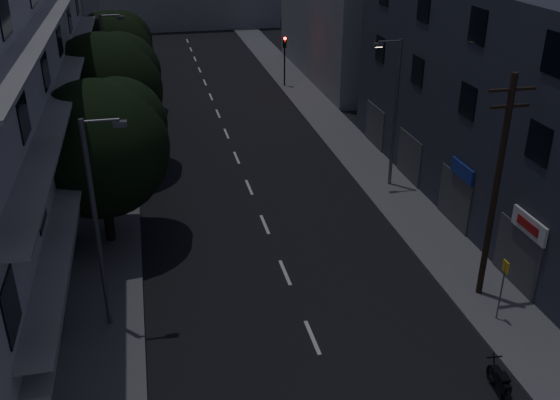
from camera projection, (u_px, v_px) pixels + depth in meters
name	position (u px, v px, depth m)	size (l,w,h in m)	color
ground	(235.00, 155.00, 39.11)	(160.00, 160.00, 0.00)	black
sidewalk_left	(112.00, 164.00, 37.62)	(3.00, 90.00, 0.15)	#565659
sidewalk_right	(349.00, 144.00, 40.53)	(3.00, 90.00, 0.15)	#565659
lane_markings	(222.00, 123.00, 44.60)	(0.15, 60.50, 0.01)	beige
building_right	(519.00, 110.00, 29.37)	(6.19, 28.00, 11.00)	#2B2F3A
building_far_right	(341.00, 2.00, 53.54)	(6.00, 20.00, 13.00)	slate
tree_near	(100.00, 143.00, 27.14)	(6.14, 6.14, 7.57)	black
tree_mid	(105.00, 87.00, 34.49)	(6.45, 6.45, 7.94)	black
tree_far	(112.00, 50.00, 44.44)	(5.95, 5.95, 7.36)	black
traffic_signal_far_right	(285.00, 51.00, 51.72)	(0.28, 0.37, 4.10)	black
traffic_signal_far_left	(123.00, 61.00, 48.39)	(0.28, 0.37, 4.10)	black
street_lamp_left_near	(99.00, 217.00, 21.51)	(1.51, 0.25, 8.00)	#585A60
street_lamp_right	(394.00, 107.00, 32.84)	(1.51, 0.25, 8.00)	#5B5E63
street_lamp_left_far	(109.00, 72.00, 39.54)	(1.51, 0.25, 8.00)	#5A5B61
utility_pole	(496.00, 186.00, 23.16)	(1.80, 0.24, 9.00)	black
bus_stop_sign	(503.00, 280.00, 22.89)	(0.06, 0.35, 2.52)	#595B60
motorcycle	(500.00, 383.00, 20.04)	(0.53, 1.84, 1.18)	black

